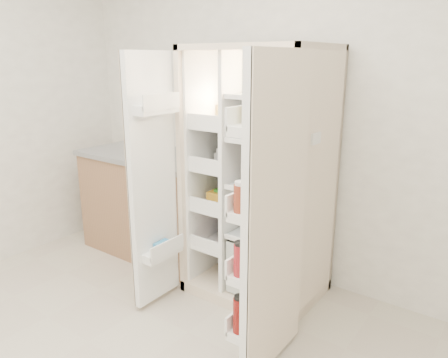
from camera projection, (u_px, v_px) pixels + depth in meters
The scene contains 5 objects.
wall_back at pixel (279, 107), 3.24m from camera, with size 4.00×0.02×2.70m, color white.
refrigerator at pixel (264, 196), 3.09m from camera, with size 0.94×0.70×1.80m.
freezer_door at pixel (153, 184), 2.87m from camera, with size 0.15×0.40×1.72m.
fridge_door at pixel (272, 223), 2.25m from camera, with size 0.17×0.58×1.72m.
kitchen_counter at pixel (152, 203), 3.81m from camera, with size 1.26×0.67×0.92m.
Camera 1 is at (1.59, -0.89, 1.71)m, focal length 34.00 mm.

